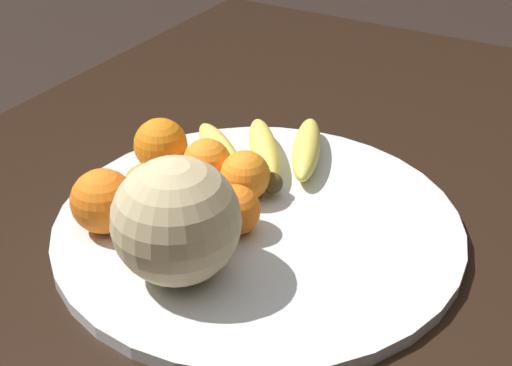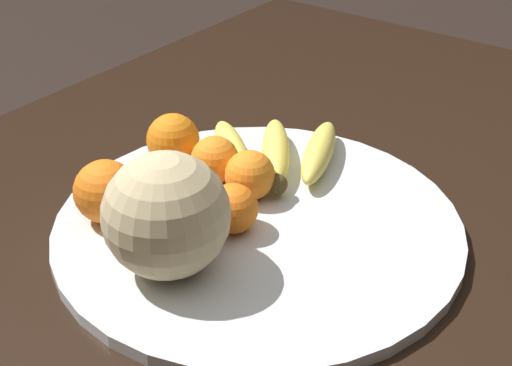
{
  "view_description": "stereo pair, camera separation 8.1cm",
  "coord_description": "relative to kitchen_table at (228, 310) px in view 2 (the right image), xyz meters",
  "views": [
    {
      "loc": [
        -0.54,
        -0.34,
        1.22
      ],
      "look_at": [
        0.06,
        0.0,
        0.79
      ],
      "focal_mm": 50.0,
      "sensor_mm": 36.0,
      "label": 1
    },
    {
      "loc": [
        -0.49,
        -0.41,
        1.22
      ],
      "look_at": [
        0.06,
        0.0,
        0.79
      ],
      "focal_mm": 50.0,
      "sensor_mm": 36.0,
      "label": 2
    }
  ],
  "objects": [
    {
      "name": "kitchen_table",
      "position": [
        0.0,
        0.0,
        0.0
      ],
      "size": [
        1.63,
        1.01,
        0.73
      ],
      "color": "black",
      "rests_on": "ground_plane"
    },
    {
      "name": "fruit_bowl",
      "position": [
        0.06,
        0.0,
        0.09
      ],
      "size": [
        0.48,
        0.48,
        0.02
      ],
      "color": "silver",
      "rests_on": "kitchen_table"
    },
    {
      "name": "melon",
      "position": [
        -0.07,
        0.02,
        0.16
      ],
      "size": [
        0.13,
        0.13,
        0.13
      ],
      "color": "#C6B284",
      "rests_on": "fruit_bowl"
    },
    {
      "name": "banana_bunch",
      "position": [
        0.18,
        0.06,
        0.12
      ],
      "size": [
        0.22,
        0.21,
        0.04
      ],
      "rotation": [
        0.0,
        0.0,
        6.92
      ],
      "color": "#473819",
      "rests_on": "fruit_bowl"
    },
    {
      "name": "orange_front_left",
      "position": [
        0.09,
        0.04,
        0.13
      ],
      "size": [
        0.06,
        0.06,
        0.06
      ],
      "color": "orange",
      "rests_on": "fruit_bowl"
    },
    {
      "name": "orange_front_right",
      "position": [
        0.02,
        0.13,
        0.13
      ],
      "size": [
        0.06,
        0.06,
        0.06
      ],
      "color": "orange",
      "rests_on": "fruit_bowl"
    },
    {
      "name": "orange_mid_center",
      "position": [
        -0.04,
        0.14,
        0.13
      ],
      "size": [
        0.07,
        0.07,
        0.07
      ],
      "color": "orange",
      "rests_on": "fruit_bowl"
    },
    {
      "name": "orange_back_left",
      "position": [
        0.1,
        0.17,
        0.13
      ],
      "size": [
        0.07,
        0.07,
        0.07
      ],
      "color": "orange",
      "rests_on": "fruit_bowl"
    },
    {
      "name": "orange_back_right",
      "position": [
        0.01,
        0.07,
        0.13
      ],
      "size": [
        0.06,
        0.06,
        0.06
      ],
      "color": "orange",
      "rests_on": "fruit_bowl"
    },
    {
      "name": "orange_top_small",
      "position": [
        0.03,
        0.01,
        0.13
      ],
      "size": [
        0.06,
        0.06,
        0.06
      ],
      "color": "orange",
      "rests_on": "fruit_bowl"
    },
    {
      "name": "orange_side_extra",
      "position": [
        0.1,
        0.1,
        0.13
      ],
      "size": [
        0.06,
        0.06,
        0.06
      ],
      "color": "orange",
      "rests_on": "fruit_bowl"
    },
    {
      "name": "produce_tag",
      "position": [
        0.06,
        0.1,
        0.1
      ],
      "size": [
        0.08,
        0.05,
        0.0
      ],
      "rotation": [
        0.0,
        0.0,
        0.31
      ],
      "color": "white",
      "rests_on": "fruit_bowl"
    }
  ]
}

